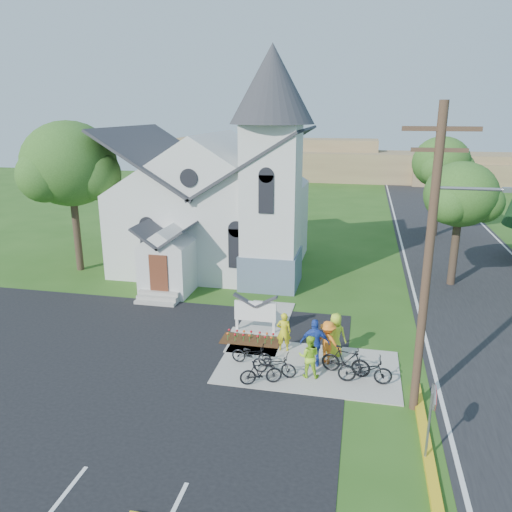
% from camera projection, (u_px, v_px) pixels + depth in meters
% --- Properties ---
extents(ground, '(120.00, 120.00, 0.00)m').
position_uv_depth(ground, '(268.00, 370.00, 19.39)').
color(ground, '#295217').
rests_on(ground, ground).
extents(parking_lot, '(20.00, 16.00, 0.02)m').
position_uv_depth(parking_lot, '(77.00, 376.00, 18.92)').
color(parking_lot, black).
rests_on(parking_lot, ground).
extents(road, '(8.00, 90.00, 0.02)m').
position_uv_depth(road, '(468.00, 270.00, 31.44)').
color(road, black).
rests_on(road, ground).
extents(sidewalk, '(7.00, 4.00, 0.05)m').
position_uv_depth(sidewalk, '(308.00, 367.00, 19.55)').
color(sidewalk, '#9E988F').
rests_on(sidewalk, ground).
extents(church, '(12.35, 12.00, 13.00)m').
position_uv_depth(church, '(219.00, 185.00, 30.72)').
color(church, silver).
rests_on(church, ground).
extents(church_sign, '(2.20, 0.40, 1.70)m').
position_uv_depth(church_sign, '(255.00, 312.00, 22.34)').
color(church_sign, '#9E988F').
rests_on(church_sign, ground).
extents(flower_bed, '(2.60, 1.10, 0.07)m').
position_uv_depth(flower_bed, '(251.00, 341.00, 21.78)').
color(flower_bed, '#3D2110').
rests_on(flower_bed, ground).
extents(utility_pole, '(3.45, 0.28, 10.00)m').
position_uv_depth(utility_pole, '(431.00, 256.00, 15.38)').
color(utility_pole, '#432C21').
rests_on(utility_pole, ground).
extents(stop_sign, '(0.11, 0.76, 2.48)m').
position_uv_depth(stop_sign, '(432.00, 407.00, 13.85)').
color(stop_sign, gray).
rests_on(stop_sign, ground).
extents(tree_lot_corner, '(5.60, 5.60, 9.15)m').
position_uv_depth(tree_lot_corner, '(70.00, 164.00, 29.73)').
color(tree_lot_corner, '#32241B').
rests_on(tree_lot_corner, ground).
extents(tree_road_near, '(4.00, 4.00, 7.05)m').
position_uv_depth(tree_road_near, '(461.00, 195.00, 27.47)').
color(tree_road_near, '#32241B').
rests_on(tree_road_near, ground).
extents(tree_road_mid, '(4.40, 4.40, 7.80)m').
position_uv_depth(tree_road_mid, '(441.00, 163.00, 38.46)').
color(tree_road_mid, '#32241B').
rests_on(tree_road_mid, ground).
extents(distant_hills, '(61.00, 10.00, 5.60)m').
position_uv_depth(distant_hills, '(365.00, 165.00, 70.94)').
color(distant_hills, olive).
rests_on(distant_hills, ground).
extents(cyclist_0, '(0.65, 0.46, 1.67)m').
position_uv_depth(cyclist_0, '(284.00, 332.00, 20.67)').
color(cyclist_0, yellow).
rests_on(cyclist_0, sidewalk).
extents(bike_0, '(1.68, 0.71, 0.86)m').
position_uv_depth(bike_0, '(252.00, 354.00, 19.63)').
color(bike_0, black).
rests_on(bike_0, sidewalk).
extents(cyclist_1, '(0.83, 0.66, 1.65)m').
position_uv_depth(cyclist_1, '(309.00, 356.00, 18.61)').
color(cyclist_1, '#A5E12A').
rests_on(cyclist_1, sidewalk).
extents(bike_1, '(1.63, 0.99, 0.95)m').
position_uv_depth(bike_1, '(261.00, 372.00, 18.18)').
color(bike_1, black).
rests_on(bike_1, sidewalk).
extents(cyclist_2, '(1.18, 0.57, 1.95)m').
position_uv_depth(cyclist_2, '(315.00, 343.00, 19.35)').
color(cyclist_2, '#2344B2').
rests_on(cyclist_2, sidewalk).
extents(bike_2, '(1.82, 0.88, 0.92)m').
position_uv_depth(bike_2, '(274.00, 364.00, 18.81)').
color(bike_2, black).
rests_on(bike_2, sidewalk).
extents(cyclist_3, '(1.30, 1.02, 1.76)m').
position_uv_depth(cyclist_3, '(328.00, 342.00, 19.62)').
color(cyclist_3, orange).
rests_on(cyclist_3, sidewalk).
extents(bike_3, '(1.95, 0.91, 1.13)m').
position_uv_depth(bike_3, '(346.00, 360.00, 18.84)').
color(bike_3, black).
rests_on(bike_3, sidewalk).
extents(cyclist_4, '(1.02, 0.80, 1.83)m').
position_uv_depth(cyclist_4, '(335.00, 335.00, 20.22)').
color(cyclist_4, '#BAE22A').
rests_on(cyclist_4, sidewalk).
extents(bike_4, '(2.00, 0.78, 1.03)m').
position_uv_depth(bike_4, '(365.00, 370.00, 18.25)').
color(bike_4, black).
rests_on(bike_4, sidewalk).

